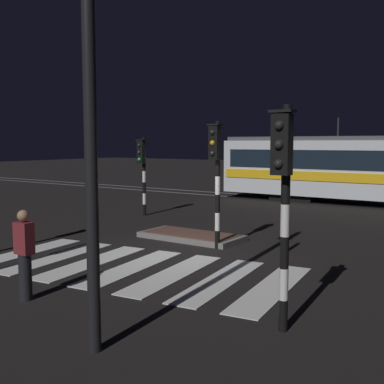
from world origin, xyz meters
The scene contains 10 objects.
ground_plane centered at (0.00, 0.00, 0.00)m, with size 120.00×120.00×0.00m, color black.
rail_near centered at (0.00, 12.50, 0.01)m, with size 80.00×0.12×0.03m, color #59595E.
rail_far centered at (0.00, 13.94, 0.01)m, with size 80.00×0.12×0.03m, color #59595E.
crosswalk_zebra centered at (0.00, -1.80, 0.01)m, with size 8.01×4.63×0.02m.
traffic_island centered at (-0.81, 1.84, 0.09)m, with size 3.16×1.46×0.18m.
traffic_light_median_centre centered at (0.55, 1.08, 2.34)m, with size 0.36×0.42×3.54m.
traffic_light_corner_near_right centered at (4.51, -3.37, 2.32)m, with size 0.36×0.42×3.51m.
traffic_light_corner_far_left centered at (-5.13, 4.62, 2.08)m, with size 0.36×0.42×3.16m.
pedestrian_waiting_at_kerb centered at (-0.08, -4.65, 0.88)m, with size 0.36×0.24×1.71m.
bollard_island_edge centered at (2.32, 1.70, 0.56)m, with size 0.12×0.12×1.11m.
Camera 1 is at (7.48, -10.06, 2.94)m, focal length 44.88 mm.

